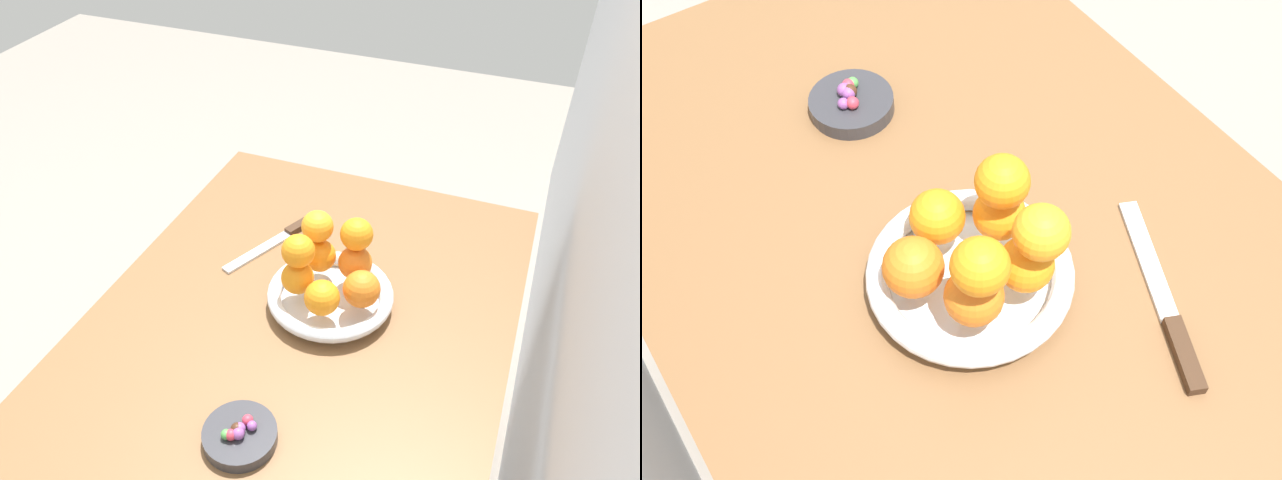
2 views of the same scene
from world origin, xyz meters
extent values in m
plane|color=gray|center=(0.00, 0.00, 0.00)|extent=(6.00, 6.00, 0.00)
cube|color=brown|center=(0.00, 0.00, 0.72)|extent=(1.10, 0.76, 0.04)
cylinder|color=brown|center=(0.49, -0.32, 0.35)|extent=(0.05, 0.05, 0.70)
cylinder|color=brown|center=(0.49, 0.32, 0.35)|extent=(0.05, 0.05, 0.70)
cylinder|color=silver|center=(-0.11, 0.04, 0.75)|extent=(0.19, 0.19, 0.01)
torus|color=silver|center=(-0.11, 0.04, 0.77)|extent=(0.24, 0.24, 0.03)
cylinder|color=#333338|center=(0.22, 0.01, 0.75)|extent=(0.12, 0.12, 0.02)
sphere|color=orange|center=(-0.09, 0.10, 0.81)|extent=(0.07, 0.07, 0.07)
sphere|color=orange|center=(-0.16, 0.07, 0.81)|extent=(0.06, 0.06, 0.06)
sphere|color=orange|center=(-0.15, 0.00, 0.81)|extent=(0.06, 0.06, 0.06)
sphere|color=orange|center=(-0.08, -0.02, 0.81)|extent=(0.06, 0.06, 0.06)
sphere|color=orange|center=(-0.05, 0.04, 0.81)|extent=(0.06, 0.06, 0.06)
sphere|color=orange|center=(-0.16, 0.07, 0.88)|extent=(0.06, 0.06, 0.06)
sphere|color=orange|center=(-0.08, -0.01, 0.87)|extent=(0.06, 0.06, 0.06)
sphere|color=orange|center=(-0.16, -0.01, 0.87)|extent=(0.06, 0.06, 0.06)
sphere|color=#8C4C99|center=(0.22, 0.01, 0.77)|extent=(0.02, 0.02, 0.02)
sphere|color=#8C4C99|center=(0.21, 0.03, 0.77)|extent=(0.02, 0.02, 0.02)
sphere|color=#4C9947|center=(0.24, 0.00, 0.77)|extent=(0.02, 0.02, 0.02)
sphere|color=#C6384C|center=(0.20, 0.02, 0.77)|extent=(0.02, 0.02, 0.02)
sphere|color=#8C4C99|center=(0.23, 0.02, 0.77)|extent=(0.02, 0.02, 0.02)
sphere|color=#C6384C|center=(0.24, 0.01, 0.77)|extent=(0.02, 0.02, 0.02)
sphere|color=#8C4C99|center=(0.22, 0.01, 0.77)|extent=(0.02, 0.02, 0.02)
sphere|color=#472819|center=(0.22, 0.01, 0.77)|extent=(0.02, 0.02, 0.02)
cube|color=#3F2819|center=(-0.31, -0.10, 0.75)|extent=(0.09, 0.06, 0.01)
cube|color=silver|center=(-0.19, -0.16, 0.74)|extent=(0.16, 0.09, 0.01)
camera|label=1|loc=(0.69, 0.33, 1.58)|focal=35.00mm
camera|label=2|loc=(-0.51, 0.33, 1.53)|focal=45.00mm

